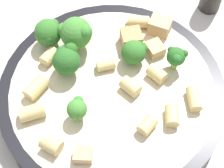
# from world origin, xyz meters

# --- Properties ---
(ground_plane) EXTENTS (2.00, 2.00, 0.00)m
(ground_plane) POSITION_xyz_m (0.00, 0.00, 0.00)
(ground_plane) COLOR beige
(pasta_bowl) EXTENTS (0.28, 0.28, 0.03)m
(pasta_bowl) POSITION_xyz_m (0.00, 0.00, 0.02)
(pasta_bowl) COLOR black
(pasta_bowl) RESTS_ON ground_plane
(broccoli_floret_0) EXTENTS (0.02, 0.03, 0.03)m
(broccoli_floret_0) POSITION_xyz_m (0.03, 0.04, 0.05)
(broccoli_floret_0) COLOR #93B766
(broccoli_floret_0) RESTS_ON pasta_bowl
(broccoli_floret_1) EXTENTS (0.03, 0.03, 0.03)m
(broccoli_floret_1) POSITION_xyz_m (-0.02, -0.04, 0.05)
(broccoli_floret_1) COLOR #93B766
(broccoli_floret_1) RESTS_ON pasta_bowl
(broccoli_floret_2) EXTENTS (0.05, 0.04, 0.05)m
(broccoli_floret_2) POSITION_xyz_m (0.05, -0.06, 0.06)
(broccoli_floret_2) COLOR #84AD60
(broccoli_floret_2) RESTS_ON pasta_bowl
(broccoli_floret_3) EXTENTS (0.03, 0.03, 0.03)m
(broccoli_floret_3) POSITION_xyz_m (-0.07, -0.04, 0.06)
(broccoli_floret_3) COLOR #93B766
(broccoli_floret_3) RESTS_ON pasta_bowl
(broccoli_floret_4) EXTENTS (0.03, 0.04, 0.04)m
(broccoli_floret_4) POSITION_xyz_m (0.09, -0.06, 0.05)
(broccoli_floret_4) COLOR #93B766
(broccoli_floret_4) RESTS_ON pasta_bowl
(broccoli_floret_5) EXTENTS (0.03, 0.04, 0.04)m
(broccoli_floret_5) POSITION_xyz_m (0.06, -0.02, 0.06)
(broccoli_floret_5) COLOR #84AD60
(broccoli_floret_5) RESTS_ON pasta_bowl
(rigatoni_0) EXTENTS (0.03, 0.03, 0.02)m
(rigatoni_0) POSITION_xyz_m (0.09, 0.05, 0.04)
(rigatoni_0) COLOR #E0C67F
(rigatoni_0) RESTS_ON pasta_bowl
(rigatoni_1) EXTENTS (0.03, 0.03, 0.02)m
(rigatoni_1) POSITION_xyz_m (-0.05, -0.02, 0.04)
(rigatoni_1) COLOR #E0C67F
(rigatoni_1) RESTS_ON pasta_bowl
(rigatoni_2) EXTENTS (0.02, 0.02, 0.02)m
(rigatoni_2) POSITION_xyz_m (-0.07, 0.03, 0.04)
(rigatoni_2) COLOR #E0C67F
(rigatoni_2) RESTS_ON pasta_bowl
(rigatoni_3) EXTENTS (0.02, 0.03, 0.02)m
(rigatoni_3) POSITION_xyz_m (0.08, -0.03, 0.04)
(rigatoni_3) COLOR #E0C67F
(rigatoni_3) RESTS_ON pasta_bowl
(rigatoni_4) EXTENTS (0.03, 0.02, 0.01)m
(rigatoni_4) POSITION_xyz_m (0.01, -0.03, 0.04)
(rigatoni_4) COLOR #E0C67F
(rigatoni_4) RESTS_ON pasta_bowl
(rigatoni_5) EXTENTS (0.02, 0.03, 0.02)m
(rigatoni_5) POSITION_xyz_m (-0.04, 0.05, 0.04)
(rigatoni_5) COLOR #E0C67F
(rigatoni_5) RESTS_ON pasta_bowl
(rigatoni_6) EXTENTS (0.02, 0.03, 0.02)m
(rigatoni_6) POSITION_xyz_m (-0.10, 0.01, 0.04)
(rigatoni_6) COLOR #E0C67F
(rigatoni_6) RESTS_ON pasta_bowl
(rigatoni_7) EXTENTS (0.03, 0.03, 0.02)m
(rigatoni_7) POSITION_xyz_m (-0.02, 0.00, 0.04)
(rigatoni_7) COLOR #E0C67F
(rigatoni_7) RESTS_ON pasta_bowl
(rigatoni_8) EXTENTS (0.03, 0.02, 0.02)m
(rigatoni_8) POSITION_xyz_m (0.06, 0.08, 0.04)
(rigatoni_8) COLOR #E0C67F
(rigatoni_8) RESTS_ON pasta_bowl
(rigatoni_9) EXTENTS (0.03, 0.02, 0.02)m
(rigatoni_9) POSITION_xyz_m (-0.02, -0.10, 0.04)
(rigatoni_9) COLOR #E0C67F
(rigatoni_9) RESTS_ON pasta_bowl
(rigatoni_10) EXTENTS (0.03, 0.03, 0.02)m
(rigatoni_10) POSITION_xyz_m (0.09, 0.01, 0.04)
(rigatoni_10) COLOR #E0C67F
(rigatoni_10) RESTS_ON pasta_bowl
(chicken_chunk_0) EXTENTS (0.03, 0.03, 0.01)m
(chicken_chunk_0) POSITION_xyz_m (-0.05, -0.06, 0.04)
(chicken_chunk_0) COLOR tan
(chicken_chunk_0) RESTS_ON pasta_bowl
(chicken_chunk_1) EXTENTS (0.02, 0.02, 0.01)m
(chicken_chunk_1) POSITION_xyz_m (0.02, 0.09, 0.04)
(chicken_chunk_1) COLOR tan
(chicken_chunk_1) RESTS_ON pasta_bowl
(chicken_chunk_2) EXTENTS (0.03, 0.03, 0.02)m
(chicken_chunk_2) POSITION_xyz_m (-0.05, -0.10, 0.04)
(chicken_chunk_2) COLOR tan
(chicken_chunk_2) RESTS_ON pasta_bowl
(chicken_chunk_3) EXTENTS (0.03, 0.03, 0.02)m
(chicken_chunk_3) POSITION_xyz_m (-0.02, -0.07, 0.04)
(chicken_chunk_3) COLOR tan
(chicken_chunk_3) RESTS_ON pasta_bowl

